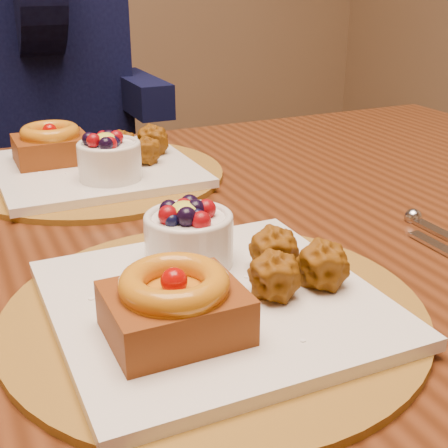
# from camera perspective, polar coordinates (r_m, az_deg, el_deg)

# --- Properties ---
(dining_table) EXTENTS (1.60, 0.90, 0.76)m
(dining_table) POSITION_cam_1_polar(r_m,az_deg,el_deg) (0.79, -7.34, -5.68)
(dining_table) COLOR #3D1B0B
(dining_table) RESTS_ON ground
(place_setting_near) EXTENTS (0.38, 0.38, 0.09)m
(place_setting_near) POSITION_cam_1_polar(r_m,az_deg,el_deg) (0.56, -1.31, -6.08)
(place_setting_near) COLOR brown
(place_setting_near) RESTS_ON dining_table
(place_setting_far) EXTENTS (0.38, 0.38, 0.09)m
(place_setting_far) POSITION_cam_1_polar(r_m,az_deg,el_deg) (0.94, -11.82, 5.46)
(place_setting_far) COLOR brown
(place_setting_far) RESTS_ON dining_table
(diner) EXTENTS (0.51, 0.49, 0.83)m
(diner) POSITION_cam_1_polar(r_m,az_deg,el_deg) (1.60, -17.01, 15.87)
(diner) COLOR black
(diner) RESTS_ON ground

